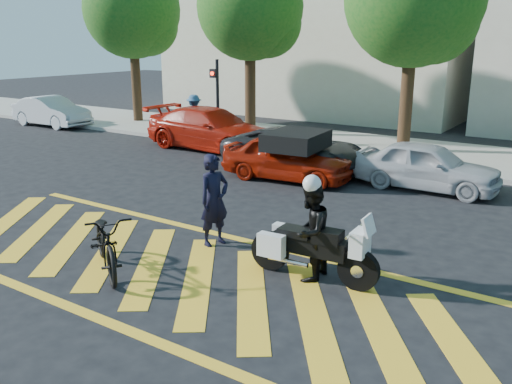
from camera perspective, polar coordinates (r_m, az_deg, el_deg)
The scene contains 18 objects.
ground at distance 9.76m, azimuth -8.40°, elevation -8.23°, with size 90.00×90.00×0.00m, color black.
sidewalk at distance 19.91m, azimuth 15.16°, elevation 4.10°, with size 60.00×5.00×0.15m, color #9E998E.
crosswalk at distance 9.78m, azimuth -8.57°, elevation -8.16°, with size 12.33×4.00×0.01m.
building_left at distance 30.95m, azimuth 6.75°, elevation 17.74°, with size 16.00×8.00×10.00m, color beige.
tree_far_left at distance 26.56m, azimuth -12.62°, elevation 17.90°, with size 4.40×4.40×7.41m.
tree_left at distance 22.41m, azimuth -0.25°, elevation 18.56°, with size 4.20×4.20×7.26m.
tree_center at distance 19.58m, azimuth 16.71°, elevation 18.61°, with size 4.60×4.60×7.56m.
signal_pole at distance 20.66m, azimuth -4.17°, elevation 10.20°, with size 0.28×0.43×3.20m.
officer_bike at distance 10.60m, azimuth -4.42°, elevation -0.85°, with size 0.67×0.44×1.83m, color black.
bicycle at distance 9.81m, azimuth -15.51°, elevation -4.99°, with size 0.74×2.13×1.12m, color black.
police_motorcycle at distance 9.21m, azimuth 5.79°, elevation -5.88°, with size 2.33×0.76×1.03m.
officer_moto at distance 9.11m, azimuth 5.76°, elevation -4.20°, with size 0.82×0.64×1.68m, color black.
red_convertible at distance 15.61m, azimuth 3.34°, elevation 3.63°, with size 1.53×3.81×1.30m, color #941706.
parked_far_left at distance 27.06m, azimuth -20.74°, elevation 7.93°, with size 1.44×4.12×1.36m, color #B8BCC1.
parked_left at distance 20.03m, azimuth -4.76°, elevation 6.65°, with size 2.12×5.20×1.51m, color #AA180A.
parked_mid_left at distance 16.78m, azimuth 4.19°, elevation 4.48°, with size 2.14×4.65×1.29m, color black.
parked_mid_right at distance 15.27m, azimuth 17.57°, elevation 2.64°, with size 1.53×3.81×1.30m, color #B3B3B7.
pedestrian_left at distance 21.80m, azimuth -6.50°, elevation 7.97°, with size 1.08×0.62×1.67m, color #2E5880.
Camera 1 is at (6.02, -6.57, 3.96)m, focal length 38.00 mm.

